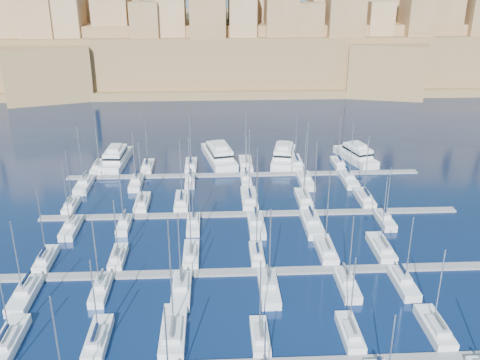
{
  "coord_description": "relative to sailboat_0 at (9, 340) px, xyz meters",
  "views": [
    {
      "loc": [
        -6.97,
        -87.31,
        46.47
      ],
      "look_at": [
        -2.32,
        6.0,
        9.21
      ],
      "focal_mm": 40.0,
      "sensor_mm": 36.0,
      "label": 1
    }
  ],
  "objects": [
    {
      "name": "sailboat_39",
      "position": [
        35.29,
        66.26,
        0.0
      ],
      "size": [
        3.04,
        10.13,
        13.73
      ],
      "color": "white",
      "rests_on": "ground"
    },
    {
      "name": "sailboat_36",
      "position": [
        -1.0,
        65.77,
        -0.01
      ],
      "size": [
        2.74,
        9.13,
        13.74
      ],
      "color": "white",
      "rests_on": "ground"
    },
    {
      "name": "sailboat_35",
      "position": [
        60.49,
        33.36,
        -0.03
      ],
      "size": [
        2.44,
        8.13,
        12.07
      ],
      "color": "white",
      "rests_on": "ground"
    },
    {
      "name": "sailboat_43",
      "position": [
        9.55,
        55.11,
        -0.02
      ],
      "size": [
        2.59,
        8.64,
        12.96
      ],
      "color": "white",
      "rests_on": "ground"
    },
    {
      "name": "sailboat_17",
      "position": [
        56.44,
        22.11,
        0.0
      ],
      "size": [
        2.95,
        9.84,
        14.23
      ],
      "color": "white",
      "rests_on": "ground"
    },
    {
      "name": "sailboat_24",
      "position": [
        -2.25,
        43.11,
        -0.03
      ],
      "size": [
        2.34,
        7.8,
        12.64
      ],
      "color": "white",
      "rests_on": "ground"
    },
    {
      "name": "sailboat_41",
      "position": [
        58.49,
        65.39,
        -0.02
      ],
      "size": [
        2.51,
        8.36,
        12.93
      ],
      "color": "white",
      "rests_on": "ground"
    },
    {
      "name": "sailboat_13",
      "position": [
        10.87,
        21.21,
        -0.04
      ],
      "size": [
        2.4,
        7.99,
        11.4
      ],
      "color": "white",
      "rests_on": "ground"
    },
    {
      "name": "sailboat_31",
      "position": [
        10.03,
        33.7,
        -0.02
      ],
      "size": [
        2.23,
        7.44,
        12.79
      ],
      "color": "white",
      "rests_on": "ground"
    },
    {
      "name": "sailboat_46",
      "position": [
        48.33,
        54.48,
        0.01
      ],
      "size": [
        2.98,
        9.92,
        15.16
      ],
      "color": "white",
      "rests_on": "ground"
    },
    {
      "name": "sailboat_27",
      "position": [
        34.72,
        44.52,
        0.03
      ],
      "size": [
        3.2,
        10.65,
        16.18
      ],
      "color": "white",
      "rests_on": "ground"
    },
    {
      "name": "sailboat_40",
      "position": [
        47.84,
        66.39,
        0.01
      ],
      "size": [
        3.12,
        10.4,
        14.81
      ],
      "color": "white",
      "rests_on": "ground"
    },
    {
      "name": "sailboat_20",
      "position": [
        22.16,
        10.72,
        -0.0
      ],
      "size": [
        2.83,
        9.42,
        14.29
      ],
      "color": "white",
      "rests_on": "ground"
    },
    {
      "name": "sailboat_26",
      "position": [
        20.5,
        43.96,
        0.0
      ],
      "size": [
        2.86,
        9.53,
        14.57
      ],
      "color": "white",
      "rests_on": "ground"
    },
    {
      "name": "sailboat_38",
      "position": [
        21.64,
        65.77,
        -0.01
      ],
      "size": [
        2.74,
        9.13,
        13.7
      ],
      "color": "white",
      "rests_on": "ground"
    },
    {
      "name": "sailboat_5",
      "position": [
        57.2,
        -0.21,
        -0.01
      ],
      "size": [
        2.75,
        9.18,
        12.8
      ],
      "color": "white",
      "rests_on": "ground"
    },
    {
      "name": "sailboat_15",
      "position": [
        34.47,
        20.95,
        -0.03
      ],
      "size": [
        2.24,
        7.46,
        12.23
      ],
      "color": "white",
      "rests_on": "ground"
    },
    {
      "name": "sailboat_28",
      "position": [
        46.29,
        43.93,
        0.01
      ],
      "size": [
        2.84,
        9.45,
        15.56
      ],
      "color": "white",
      "rests_on": "ground"
    },
    {
      "name": "sailboat_12",
      "position": [
        -1.22,
        21.22,
        -0.01
      ],
      "size": [
        2.4,
        8.01,
        13.83
      ],
      "color": "white",
      "rests_on": "ground"
    },
    {
      "name": "pontoon_mid_near",
      "position": [
        34.58,
        16.32,
        -0.55
      ],
      "size": [
        84.0,
        2.0,
        0.4
      ],
      "primitive_type": "cube",
      "color": "slate",
      "rests_on": "ground"
    },
    {
      "name": "sailboat_32",
      "position": [
        23.26,
        33.32,
        -0.03
      ],
      "size": [
        2.46,
        8.21,
        12.47
      ],
      "color": "white",
      "rests_on": "ground"
    },
    {
      "name": "motor_yacht_b",
      "position": [
        28.68,
        71.0,
        0.98
      ],
      "size": [
        9.43,
        19.85,
        5.25
      ],
      "color": "white",
      "rests_on": "ground"
    },
    {
      "name": "sailboat_45",
      "position": [
        34.72,
        55.55,
        -0.04
      ],
      "size": [
        2.32,
        7.74,
        11.54
      ],
      "color": "white",
      "rests_on": "ground"
    },
    {
      "name": "sailboat_33",
      "position": [
        35.28,
        32.46,
        0.02
      ],
      "size": [
        2.99,
        9.97,
        16.6
      ],
      "color": "white",
      "rests_on": "ground"
    },
    {
      "name": "sailboat_42",
      "position": [
        -2.11,
        54.57,
        0.01
      ],
      "size": [
        2.92,
        9.73,
        14.73
      ],
      "color": "white",
      "rests_on": "ground"
    },
    {
      "name": "sailboat_30",
      "position": [
        0.18,
        32.98,
        -0.0
      ],
      "size": [
        2.67,
        8.91,
        14.44
      ],
      "color": "white",
      "rests_on": "ground"
    },
    {
      "name": "sailboat_0",
      "position": [
        0.0,
        0.0,
        0.0
      ],
      "size": [
        2.88,
        9.6,
        14.09
      ],
      "color": "white",
      "rests_on": "ground"
    },
    {
      "name": "sailboat_19",
      "position": [
        9.81,
        11.44,
        -0.02
      ],
      "size": [
        2.39,
        7.97,
        13.03
      ],
      "color": "white",
      "rests_on": "ground"
    },
    {
      "name": "pontoon_mid_far",
      "position": [
        34.58,
        38.32,
        -0.55
      ],
      "size": [
        84.0,
        2.0,
        0.4
      ],
      "primitive_type": "cube",
      "color": "slate",
      "rests_on": "ground"
    },
    {
      "name": "sailboat_3",
      "position": [
        33.17,
        -0.92,
        -0.03
      ],
      "size": [
        2.32,
        7.73,
        12.29
      ],
      "color": "white",
      "rests_on": "ground"
    },
    {
      "name": "motor_yacht_a",
      "position": [
        2.65,
        69.86,
        0.98
      ],
      "size": [
        5.96,
        17.0,
        5.25
      ],
      "color": "white",
      "rests_on": "ground"
    },
    {
      "name": "sailboat_29",
      "position": [
        59.31,
        43.83,
        0.0
      ],
      "size": [
        2.78,
        9.26,
        14.58
      ],
      "color": "white",
      "rests_on": "ground"
    },
    {
      "name": "sailboat_34",
      "position": [
        45.98,
        32.11,
        0.04
      ],
      "size": [
        3.2,
        10.68,
        17.68
      ],
      "color": "white",
      "rests_on": "ground"
    },
    {
      "name": "sailboat_16",
      "position": [
        46.6,
        21.93,
        0.01
      ],
      "size": [
        2.84,
        9.46,
        15.51
      ],
      "color": "white",
      "rests_on": "ground"
    },
    {
      "name": "sailboat_2",
      "position": [
        21.58,
        0.67,
        0.04
      ],
      "size": [
        3.29,
        10.96,
        17.7
      ],
      "color": "white",
      "rests_on": "ground"
    },
    {
      "name": "ground",
      "position": [
        34.58,
        28.32,
        -0.75
      ],
      "size": [
        600.0,
        600.0,
        0.0
      ],
      "primitive_type": "plane",
      "color": "black",
      "rests_on": "ground"
    },
    {
      "name": "fortified_city",
      "position": [
        34.4,
        183.58,
        13.99
      ],
      "size": [
        460.0,
        108.95,
        59.52
      ],
      "color": "brown",
      "rests_on": "ground"
    },
    {
      "name": "sailboat_1",
      "position": [
        11.69,
        -0.28,
        -0.02
      ],
      "size": [
        2.71,
        9.03,
        12.67
      ],
      "color": "white",
      "rests_on": "ground"
    },
    {
      "name": "sailboat_4",
      "position": [
        45.37,
        -0.69,
        -0.03
      ],
      "size": [
        2.46,
        8.2,
        12.3
      ],
      "color": "white",
      "rests_on": "ground"
    },
    {
      "name": "motor_yacht_d",
      "position": [
        63.95,
        69.25,
        0.98
      ],
      "size": [
        8.75,
        16.14,
        5.25
      ],
      "color": "white",
      "rests_on": "ground"
    },
    {
      "name": "pontoon_far",
      "position": [
        34.58,
        60.32,
        -0.55
      ],
      "size": [
        84.0,
        2.0,
        0.4
      ],
      "primitive_type": "cube",
      "color": "slate",
      "rests_on": "ground"
    },
    {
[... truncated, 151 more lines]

